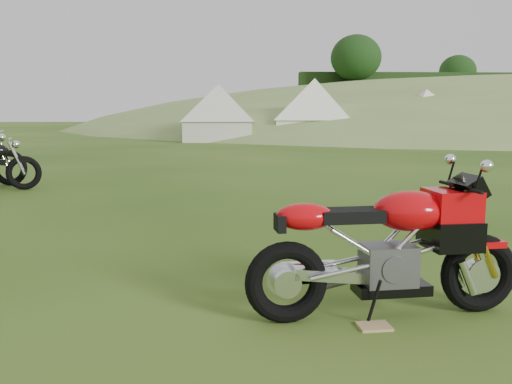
{
  "coord_description": "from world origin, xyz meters",
  "views": [
    {
      "loc": [
        -0.01,
        -5.28,
        1.44
      ],
      "look_at": [
        0.32,
        0.4,
        0.61
      ],
      "focal_mm": 40.0,
      "sensor_mm": 36.0,
      "label": 1
    }
  ],
  "objects_px": {
    "sport_motorcycle": "(386,238)",
    "tent_right": "(426,113)",
    "plywood_board": "(374,326)",
    "caravan": "(496,119)",
    "tent_left": "(219,112)",
    "tent_mid": "(314,110)"
  },
  "relations": [
    {
      "from": "plywood_board",
      "to": "tent_mid",
      "type": "distance_m",
      "value": 22.77
    },
    {
      "from": "tent_left",
      "to": "tent_mid",
      "type": "relative_size",
      "value": 0.94
    },
    {
      "from": "plywood_board",
      "to": "caravan",
      "type": "relative_size",
      "value": 0.05
    },
    {
      "from": "sport_motorcycle",
      "to": "caravan",
      "type": "xyz_separation_m",
      "value": [
        11.57,
        22.27,
        0.39
      ]
    },
    {
      "from": "plywood_board",
      "to": "tent_right",
      "type": "height_order",
      "value": "tent_right"
    },
    {
      "from": "plywood_board",
      "to": "caravan",
      "type": "xyz_separation_m",
      "value": [
        11.69,
        22.47,
        0.94
      ]
    },
    {
      "from": "sport_motorcycle",
      "to": "plywood_board",
      "type": "bearing_deg",
      "value": -126.87
    },
    {
      "from": "plywood_board",
      "to": "caravan",
      "type": "height_order",
      "value": "caravan"
    },
    {
      "from": "tent_left",
      "to": "tent_right",
      "type": "xyz_separation_m",
      "value": [
        9.78,
        0.78,
        -0.06
      ]
    },
    {
      "from": "tent_mid",
      "to": "tent_right",
      "type": "distance_m",
      "value": 5.46
    },
    {
      "from": "sport_motorcycle",
      "to": "caravan",
      "type": "distance_m",
      "value": 25.1
    },
    {
      "from": "tent_mid",
      "to": "caravan",
      "type": "distance_m",
      "value": 8.53
    },
    {
      "from": "tent_left",
      "to": "tent_right",
      "type": "bearing_deg",
      "value": 7.06
    },
    {
      "from": "sport_motorcycle",
      "to": "tent_right",
      "type": "distance_m",
      "value": 24.46
    },
    {
      "from": "plywood_board",
      "to": "tent_left",
      "type": "distance_m",
      "value": 22.42
    },
    {
      "from": "sport_motorcycle",
      "to": "tent_left",
      "type": "bearing_deg",
      "value": 87.8
    },
    {
      "from": "tent_mid",
      "to": "tent_right",
      "type": "xyz_separation_m",
      "value": [
        5.42,
        0.63,
        -0.14
      ]
    },
    {
      "from": "tent_left",
      "to": "caravan",
      "type": "distance_m",
      "value": 12.89
    },
    {
      "from": "tent_right",
      "to": "caravan",
      "type": "relative_size",
      "value": 0.7
    },
    {
      "from": "plywood_board",
      "to": "tent_mid",
      "type": "relative_size",
      "value": 0.07
    },
    {
      "from": "sport_motorcycle",
      "to": "plywood_board",
      "type": "distance_m",
      "value": 0.6
    },
    {
      "from": "caravan",
      "to": "tent_mid",
      "type": "bearing_deg",
      "value": -169.68
    }
  ]
}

